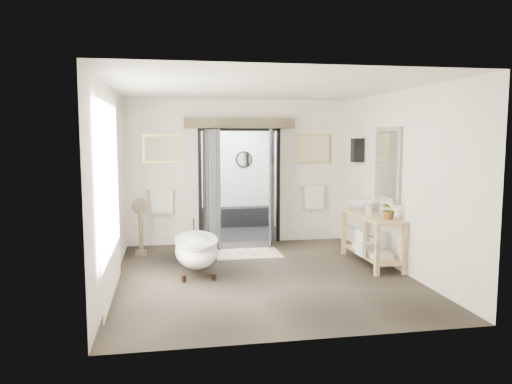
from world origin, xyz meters
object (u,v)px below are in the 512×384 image
(vanity, at_px, (371,235))
(rug, at_px, (247,254))
(clawfoot_tub, at_px, (196,250))
(basin, at_px, (361,206))

(vanity, relative_size, rug, 1.33)
(clawfoot_tub, distance_m, rug, 1.49)
(rug, height_order, basin, basin)
(clawfoot_tub, xyz_separation_m, rug, (1.00, 1.05, -0.36))
(clawfoot_tub, bearing_deg, vanity, -0.22)
(clawfoot_tub, distance_m, basin, 3.03)
(rug, distance_m, basin, 2.24)
(vanity, bearing_deg, rug, 151.56)
(clawfoot_tub, distance_m, vanity, 2.96)
(clawfoot_tub, bearing_deg, rug, 46.42)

